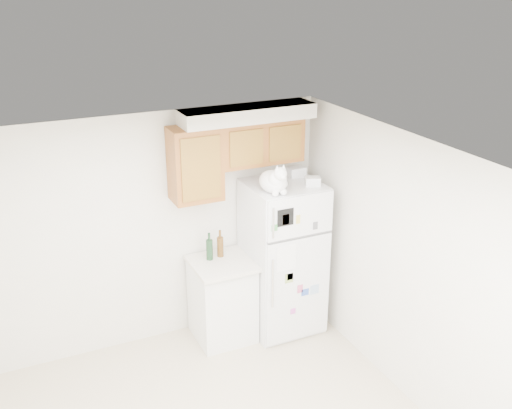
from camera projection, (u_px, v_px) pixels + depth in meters
room_shell at (220, 265)px, 4.57m from camera, size 3.84×4.04×2.52m
refrigerator at (283, 257)px, 6.51m from camera, size 0.76×0.78×1.70m
base_counter at (222, 299)px, 6.45m from camera, size 0.64×0.64×0.92m
cat at (275, 181)px, 5.92m from camera, size 0.32×0.47×0.33m
storage_box_back at (296, 172)px, 6.42m from camera, size 0.18×0.13×0.10m
storage_box_front at (313, 181)px, 6.15m from camera, size 0.18×0.16×0.09m
bottle_green at (209, 246)px, 6.26m from camera, size 0.07×0.07×0.30m
bottle_amber at (220, 243)px, 6.33m from camera, size 0.07×0.07×0.30m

